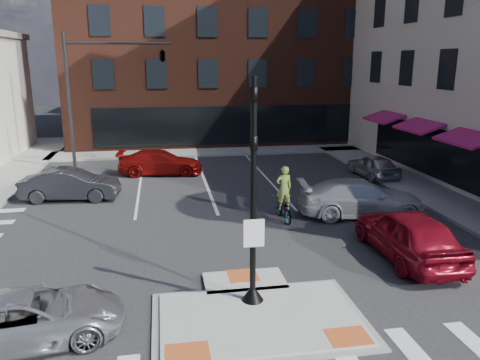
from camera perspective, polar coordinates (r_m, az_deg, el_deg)
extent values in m
plane|color=#28282B|center=(12.90, 1.89, -15.69)|extent=(120.00, 120.00, 0.00)
cube|color=gray|center=(12.46, 2.37, -16.71)|extent=(5.40, 3.60, 0.06)
cube|color=#A8A8A3|center=(12.45, 2.37, -16.59)|extent=(5.00, 3.20, 0.12)
cube|color=#A8A8A3|center=(14.25, 0.58, -12.30)|extent=(2.40, 1.40, 0.12)
cube|color=#C75523|center=(11.20, -6.43, -20.20)|extent=(1.00, 0.80, 0.01)
cube|color=#C75523|center=(11.95, 13.07, -18.08)|extent=(1.00, 0.80, 0.01)
cube|color=#C75523|center=(14.49, 0.37, -11.56)|extent=(0.90, 0.90, 0.01)
cube|color=gray|center=(32.76, -24.92, 1.83)|extent=(3.00, 20.00, 0.15)
cube|color=gray|center=(25.49, 21.59, -1.13)|extent=(3.00, 24.00, 0.15)
cube|color=gray|center=(33.95, -0.56, 3.59)|extent=(26.00, 3.00, 0.15)
cube|color=#54271A|center=(43.25, -2.77, 15.80)|extent=(24.00, 18.00, 15.00)
cube|color=black|center=(34.64, -0.83, 6.70)|extent=(20.00, 0.12, 2.80)
cube|color=black|center=(25.77, 24.21, 2.50)|extent=(0.12, 16.00, 2.60)
cube|color=#C2196B|center=(25.17, 23.19, 5.47)|extent=(1.46, 3.00, 0.58)
cube|color=#C2196B|center=(30.34, 17.12, 7.34)|extent=(1.46, 3.00, 0.58)
cube|color=slate|center=(62.96, -11.53, 12.83)|extent=(10.00, 12.00, 10.00)
cube|color=brown|center=(65.89, 0.18, 14.04)|extent=(12.00, 12.00, 12.00)
cone|color=black|center=(13.07, 1.55, -13.52)|extent=(0.60, 0.60, 0.45)
cylinder|color=black|center=(12.00, 1.64, -1.39)|extent=(0.16, 0.16, 5.80)
cube|color=white|center=(12.24, 1.71, -6.51)|extent=(0.55, 0.04, 0.75)
imported|color=black|center=(11.60, 1.71, 8.63)|extent=(0.18, 0.22, 1.10)
imported|color=black|center=(11.79, 1.67, 2.82)|extent=(0.18, 0.22, 1.10)
cylinder|color=black|center=(29.49, -20.09, 8.78)|extent=(0.20, 0.20, 8.00)
cylinder|color=black|center=(29.02, -14.63, 15.84)|extent=(6.00, 0.14, 0.14)
imported|color=black|center=(28.92, -9.45, 14.91)|extent=(0.48, 2.24, 0.90)
imported|color=#B1B4B8|center=(12.45, -24.54, -15.01)|extent=(4.77, 2.80, 1.25)
imported|color=maroon|center=(16.65, 19.80, -6.23)|extent=(1.99, 4.94, 1.68)
imported|color=silver|center=(20.54, 14.52, -2.14)|extent=(5.54, 2.78, 1.54)
imported|color=#26262B|center=(23.54, -19.97, -0.53)|extent=(4.63, 1.96, 1.48)
imported|color=#B2B4B9|center=(27.52, 15.92, 1.67)|extent=(1.96, 3.97, 1.30)
imported|color=maroon|center=(27.53, -9.67, 2.14)|extent=(5.01, 2.46, 1.40)
imported|color=#3F3F44|center=(19.51, 5.31, -3.49)|extent=(0.75, 1.87, 0.97)
imported|color=#99BF43|center=(19.26, 5.37, -0.97)|extent=(0.70, 0.48, 1.85)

